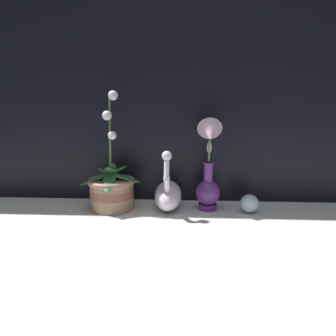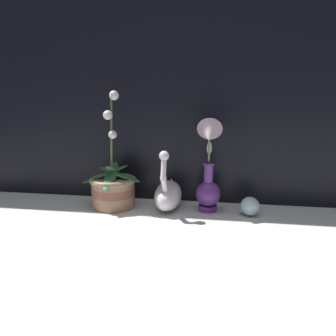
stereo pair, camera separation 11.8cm
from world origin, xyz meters
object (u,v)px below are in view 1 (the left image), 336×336
orchid_potted_plant (112,189)px  blue_vase (209,172)px  swan_figurine (168,194)px  glass_sphere (249,203)px

orchid_potted_plant → blue_vase: orchid_potted_plant is taller
orchid_potted_plant → blue_vase: (0.35, -0.00, 0.07)m
swan_figurine → blue_vase: bearing=-3.5°
blue_vase → glass_sphere: blue_vase is taller
orchid_potted_plant → blue_vase: size_ratio=1.27×
orchid_potted_plant → glass_sphere: size_ratio=6.42×
orchid_potted_plant → swan_figurine: bearing=2.1°
blue_vase → swan_figurine: bearing=176.5°
orchid_potted_plant → glass_sphere: bearing=-1.9°
glass_sphere → orchid_potted_plant: bearing=178.1°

